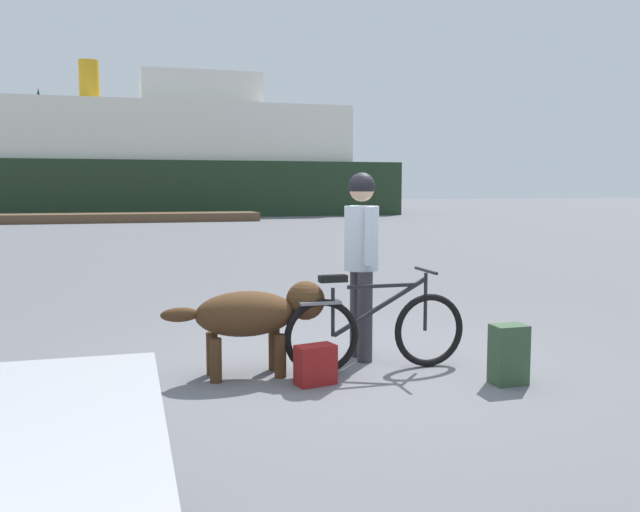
# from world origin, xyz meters

# --- Properties ---
(ground_plane) EXTENTS (160.00, 160.00, 0.00)m
(ground_plane) POSITION_xyz_m (0.00, 0.00, 0.00)
(ground_plane) COLOR slate
(bicycle) EXTENTS (1.66, 0.44, 0.88)m
(bicycle) POSITION_xyz_m (0.22, -0.21, 0.36)
(bicycle) COLOR black
(bicycle) RESTS_ON ground_plane
(person_cyclist) EXTENTS (0.32, 0.53, 1.74)m
(person_cyclist) POSITION_xyz_m (0.24, 0.22, 1.05)
(person_cyclist) COLOR #333338
(person_cyclist) RESTS_ON ground_plane
(dog) EXTENTS (1.40, 0.45, 0.80)m
(dog) POSITION_xyz_m (-0.81, -0.07, 0.53)
(dog) COLOR #472D19
(dog) RESTS_ON ground_plane
(backpack) EXTENTS (0.28, 0.20, 0.49)m
(backpack) POSITION_xyz_m (1.14, -0.89, 0.25)
(backpack) COLOR #334C33
(backpack) RESTS_ON ground_plane
(handbag_pannier) EXTENTS (0.35, 0.25, 0.33)m
(handbag_pannier) POSITION_xyz_m (-0.39, -0.47, 0.16)
(handbag_pannier) COLOR maroon
(handbag_pannier) RESTS_ON ground_plane
(dock_pier) EXTENTS (16.06, 2.64, 0.40)m
(dock_pier) POSITION_xyz_m (-3.81, 27.26, 0.20)
(dock_pier) COLOR brown
(dock_pier) RESTS_ON ground_plane
(ferry_boat) EXTENTS (27.62, 8.30, 8.63)m
(ferry_boat) POSITION_xyz_m (-0.24, 34.92, 3.03)
(ferry_boat) COLOR #1E331E
(ferry_boat) RESTS_ON ground_plane
(pine_tree_far_left) EXTENTS (3.42, 3.42, 9.80)m
(pine_tree_far_left) POSITION_xyz_m (-8.66, 55.70, 5.89)
(pine_tree_far_left) COLOR #4C331E
(pine_tree_far_left) RESTS_ON ground_plane
(pine_tree_center) EXTENTS (3.91, 3.91, 9.87)m
(pine_tree_center) POSITION_xyz_m (4.72, 54.59, 6.21)
(pine_tree_center) COLOR #4C331E
(pine_tree_center) RESTS_ON ground_plane
(pine_tree_far_right) EXTENTS (3.90, 3.90, 8.82)m
(pine_tree_far_right) POSITION_xyz_m (9.85, 55.34, 5.61)
(pine_tree_far_right) COLOR #4C331E
(pine_tree_far_right) RESTS_ON ground_plane
(pine_tree_mid_back) EXTENTS (3.67, 3.67, 9.83)m
(pine_tree_mid_back) POSITION_xyz_m (4.16, 61.09, 6.38)
(pine_tree_mid_back) COLOR #4C331E
(pine_tree_mid_back) RESTS_ON ground_plane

